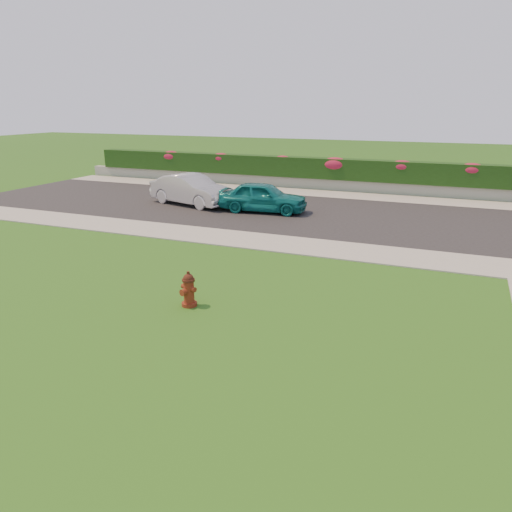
% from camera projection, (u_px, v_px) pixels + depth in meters
% --- Properties ---
extents(ground, '(120.00, 120.00, 0.00)m').
position_uv_depth(ground, '(149.00, 380.00, 8.55)').
color(ground, black).
rests_on(ground, ground).
extents(street_far, '(26.00, 8.00, 0.04)m').
position_uv_depth(street_far, '(232.00, 207.00, 22.74)').
color(street_far, black).
rests_on(street_far, ground).
extents(sidewalk_far, '(24.00, 2.00, 0.04)m').
position_uv_depth(sidewalk_far, '(151.00, 229.00, 18.69)').
color(sidewalk_far, gray).
rests_on(sidewalk_far, ground).
extents(sidewalk_beyond, '(34.00, 2.00, 0.04)m').
position_uv_depth(sidewalk_beyond, '(344.00, 195.00, 25.69)').
color(sidewalk_beyond, gray).
rests_on(sidewalk_beyond, ground).
extents(retaining_wall, '(34.00, 0.40, 0.60)m').
position_uv_depth(retaining_wall, '(350.00, 186.00, 26.94)').
color(retaining_wall, gray).
rests_on(retaining_wall, ground).
extents(hedge, '(32.00, 0.90, 1.10)m').
position_uv_depth(hedge, '(352.00, 170.00, 26.78)').
color(hedge, black).
rests_on(hedge, retaining_wall).
extents(fire_hydrant, '(0.44, 0.42, 0.84)m').
position_uv_depth(fire_hydrant, '(189.00, 290.00, 11.56)').
color(fire_hydrant, '#4F230C').
rests_on(fire_hydrant, ground).
extents(sedan_teal, '(3.94, 1.91, 1.29)m').
position_uv_depth(sedan_teal, '(263.00, 197.00, 21.49)').
color(sedan_teal, '#0D6665').
rests_on(sedan_teal, street_far).
extents(sedan_silver, '(4.45, 2.56, 1.39)m').
position_uv_depth(sedan_silver, '(191.00, 190.00, 23.01)').
color(sedan_silver, '#B6B8BF').
rests_on(sedan_silver, street_far).
extents(flower_clump_a, '(1.28, 0.82, 0.64)m').
position_uv_depth(flower_clump_a, '(171.00, 156.00, 30.70)').
color(flower_clump_a, '#B01E3B').
rests_on(flower_clump_a, hedge).
extents(flower_clump_b, '(1.17, 0.75, 0.59)m').
position_uv_depth(flower_clump_b, '(221.00, 158.00, 29.44)').
color(flower_clump_b, '#B01E3B').
rests_on(flower_clump_b, hedge).
extents(flower_clump_c, '(1.08, 0.69, 0.54)m').
position_uv_depth(flower_clump_c, '(283.00, 160.00, 28.02)').
color(flower_clump_c, '#B01E3B').
rests_on(flower_clump_c, hedge).
extents(flower_clump_d, '(1.47, 0.94, 0.73)m').
position_uv_depth(flower_clump_d, '(335.00, 164.00, 26.94)').
color(flower_clump_d, '#B01E3B').
rests_on(flower_clump_d, hedge).
extents(flower_clump_e, '(1.22, 0.79, 0.61)m').
position_uv_depth(flower_clump_e, '(402.00, 166.00, 25.64)').
color(flower_clump_e, '#B01E3B').
rests_on(flower_clump_e, hedge).
extents(flower_clump_f, '(1.25, 0.80, 0.62)m').
position_uv_depth(flower_clump_f, '(472.00, 169.00, 24.42)').
color(flower_clump_f, '#B01E3B').
rests_on(flower_clump_f, hedge).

